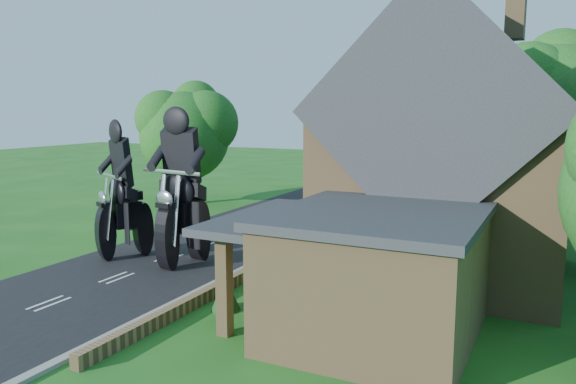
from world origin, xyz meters
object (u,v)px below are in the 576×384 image
at_px(house, 448,157).
at_px(motorcycle_follow, 125,237).
at_px(annex, 373,272).
at_px(motorcycle_lead, 183,242).
at_px(garden_wall, 284,254).

xyz_separation_m(house, motorcycle_follow, (-12.18, -3.69, -3.49)).
bearing_deg(house, annex, -95.24).
xyz_separation_m(motorcycle_lead, motorcycle_follow, (-2.85, -0.14, -0.07)).
xyz_separation_m(garden_wall, motorcycle_lead, (-3.13, -2.55, 0.72)).
height_order(house, annex, house).
bearing_deg(motorcycle_lead, house, -151.65).
distance_m(garden_wall, motorcycle_lead, 4.10).
bearing_deg(annex, house, 84.76).
relative_size(house, annex, 1.45).
relative_size(garden_wall, motorcycle_follow, 12.08).
distance_m(annex, motorcycle_lead, 9.33).
height_order(garden_wall, motorcycle_lead, motorcycle_lead).
xyz_separation_m(house, annex, (-0.62, -6.80, -2.58)).
relative_size(house, motorcycle_follow, 5.62).
relative_size(garden_wall, house, 2.15).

